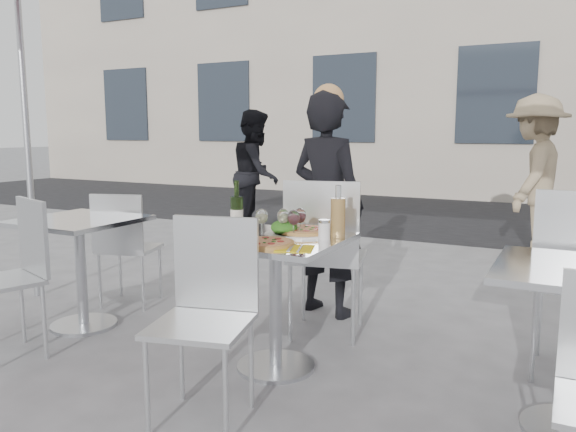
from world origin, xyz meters
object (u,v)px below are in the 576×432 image
at_px(woman_diner, 327,205).
at_px(pedestrian_a, 256,174).
at_px(chair_near, 208,300).
at_px(side_chair_lnear, 15,265).
at_px(side_table_left, 80,249).
at_px(side_chair_lfar, 124,240).
at_px(carafe, 338,217).
at_px(salad_plate, 284,229).
at_px(wineglass_white_b, 283,217).
at_px(pedestrian_b, 534,177).
at_px(napkin_right, 295,248).
at_px(chair_far, 324,246).
at_px(pizza_far, 304,231).
at_px(wineglass_red_b, 300,217).
at_px(napkin_left, 217,238).
at_px(sugar_shaker, 324,230).
at_px(wineglass_white_a, 262,217).
at_px(wineglass_red_a, 294,218).
at_px(wine_bottle, 237,211).
at_px(main_table, 276,275).
at_px(pizza_near, 265,243).

relative_size(woman_diner, pedestrian_a, 1.01).
relative_size(chair_near, side_chair_lnear, 1.00).
distance_m(side_table_left, side_chair_lfar, 0.47).
height_order(side_chair_lnear, carafe, carafe).
relative_size(salad_plate, wineglass_white_b, 1.40).
relative_size(woman_diner, pedestrian_b, 0.94).
relative_size(side_chair_lfar, napkin_right, 3.84).
bearing_deg(chair_far, chair_near, 71.80).
bearing_deg(side_chair_lfar, pedestrian_a, -96.72).
bearing_deg(side_chair_lfar, pizza_far, 151.63).
distance_m(wineglass_red_b, napkin_left, 0.47).
bearing_deg(sugar_shaker, pizza_far, 151.33).
relative_size(side_chair_lfar, wineglass_white_a, 5.55).
bearing_deg(wineglass_red_b, chair_near, -101.30).
relative_size(side_table_left, napkin_left, 3.42).
bearing_deg(wineglass_white_a, napkin_left, -142.13).
bearing_deg(chair_far, pedestrian_a, -66.24).
height_order(pedestrian_b, wineglass_red_a, pedestrian_b).
bearing_deg(wineglass_white_a, pizza_far, 49.28).
relative_size(side_chair_lnear, woman_diner, 0.58).
xyz_separation_m(pedestrian_a, salad_plate, (2.17, -3.37, -0.01)).
relative_size(wineglass_red_a, napkin_right, 0.69).
height_order(salad_plate, wineglass_red_b, wineglass_red_b).
relative_size(pedestrian_b, wineglass_white_a, 10.83).
bearing_deg(pedestrian_b, wine_bottle, -12.41).
bearing_deg(sugar_shaker, wine_bottle, 178.37).
xyz_separation_m(pedestrian_a, pedestrian_b, (3.20, 0.31, 0.06)).
bearing_deg(wine_bottle, main_table, -17.67).
distance_m(woman_diner, napkin_left, 1.22).
relative_size(main_table, pedestrian_a, 0.47).
bearing_deg(carafe, woman_diner, 116.57).
bearing_deg(napkin_left, wineglass_white_a, 52.40).
xyz_separation_m(side_table_left, carafe, (1.81, 0.14, 0.33)).
height_order(main_table, wine_bottle, wine_bottle).
distance_m(pedestrian_b, wineglass_red_a, 3.85).
bearing_deg(woman_diner, napkin_right, 119.55).
distance_m(chair_near, napkin_right, 0.50).
bearing_deg(wineglass_red_a, carafe, 26.00).
xyz_separation_m(pizza_far, sugar_shaker, (0.17, -0.09, 0.04)).
height_order(main_table, napkin_left, napkin_left).
bearing_deg(chair_far, wineglass_white_a, 64.06).
height_order(side_table_left, pedestrian_b, pedestrian_b).
bearing_deg(pizza_far, carafe, -9.47).
xyz_separation_m(side_table_left, chair_near, (1.46, -0.58, 0.01)).
distance_m(pizza_near, wineglass_white_b, 0.26).
relative_size(side_chair_lfar, wineglass_red_b, 5.55).
relative_size(main_table, wineglass_white_a, 4.76).
bearing_deg(carafe, salad_plate, -170.91).
bearing_deg(side_chair_lnear, wineglass_red_a, 38.47).
relative_size(pedestrian_b, pizza_far, 4.96).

